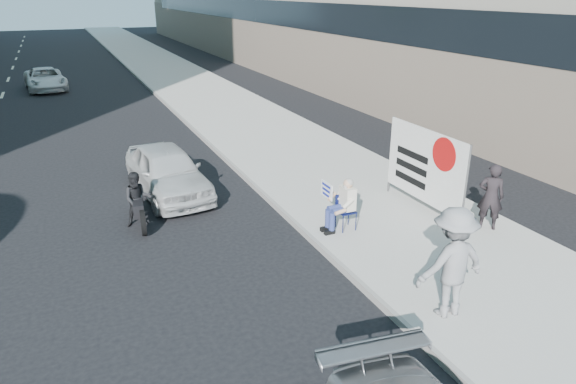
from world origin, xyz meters
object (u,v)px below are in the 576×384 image
pedestrian_woman (491,197)px  jogger (452,263)px  white_sedan_far (45,79)px  motorcycle (138,202)px  protest_banner (425,166)px  white_sedan_near (167,171)px  seated_protester (342,202)px

pedestrian_woman → jogger: bearing=78.7°
white_sedan_far → motorcycle: bearing=-89.8°
protest_banner → white_sedan_near: (-5.78, 4.25, -0.68)m
protest_banner → motorcycle: protest_banner is taller
protest_banner → white_sedan_far: protest_banner is taller
seated_protester → motorcycle: seated_protester is taller
jogger → white_sedan_near: bearing=-65.6°
seated_protester → pedestrian_woman: size_ratio=0.79×
seated_protester → pedestrian_woman: bearing=-22.8°
seated_protester → white_sedan_near: bearing=126.8°
jogger → protest_banner: (2.48, 3.96, 0.22)m
jogger → motorcycle: 7.80m
jogger → white_sedan_far: jogger is taller
pedestrian_woman → white_sedan_near: 8.78m
pedestrian_woman → motorcycle: bearing=15.1°
jogger → motorcycle: (-4.42, 6.41, -0.54)m
white_sedan_near → motorcycle: size_ratio=2.06×
protest_banner → pedestrian_woman: bearing=-61.9°
white_sedan_near → white_sedan_far: white_sedan_near is taller
white_sedan_near → white_sedan_far: 20.09m
pedestrian_woman → white_sedan_near: size_ratio=0.39×
pedestrian_woman → motorcycle: 8.69m
white_sedan_far → motorcycle: 21.74m
protest_banner → white_sedan_near: protest_banner is taller
protest_banner → white_sedan_near: size_ratio=0.73×
jogger → protest_banner: protest_banner is taller
white_sedan_far → motorcycle: (2.04, -21.65, 0.00)m
white_sedan_near → white_sedan_far: bearing=93.4°
seated_protester → jogger: 3.83m
seated_protester → protest_banner: protest_banner is taller
pedestrian_woman → motorcycle: size_ratio=0.81×
jogger → white_sedan_far: size_ratio=0.45×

